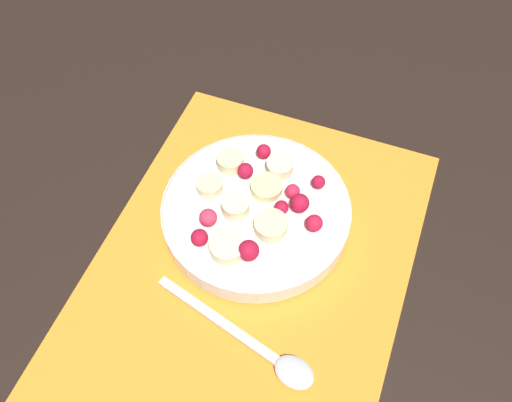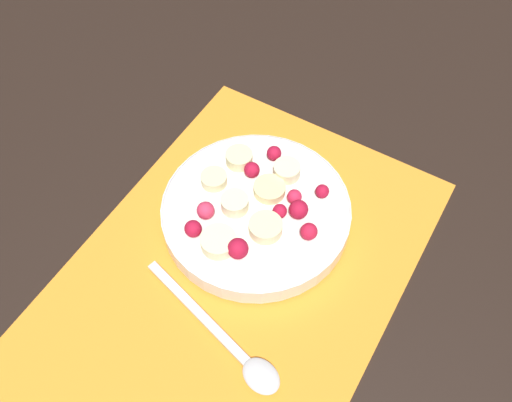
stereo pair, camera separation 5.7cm
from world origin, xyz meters
TOP-DOWN VIEW (x-y plane):
  - ground_plane at (0.00, 0.00)m, footprint 3.00×3.00m
  - placemat at (0.00, 0.00)m, footprint 0.43×0.30m
  - fruit_bowl at (0.07, 0.01)m, footprint 0.19×0.19m
  - spoon at (-0.07, -0.04)m, footprint 0.06×0.17m

SIDE VIEW (x-z plane):
  - ground_plane at x=0.00m, z-range 0.00..0.00m
  - placemat at x=0.00m, z-range 0.00..0.01m
  - spoon at x=-0.07m, z-range 0.01..0.01m
  - fruit_bowl at x=0.07m, z-range 0.00..0.04m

